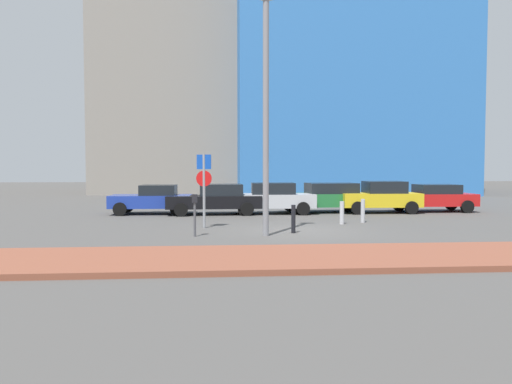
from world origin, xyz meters
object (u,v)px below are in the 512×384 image
at_px(parked_car_green, 325,197).
at_px(parked_car_yellow, 381,197).
at_px(traffic_bollard_far, 342,213).
at_px(parked_car_blue, 153,199).
at_px(parked_car_black, 215,199).
at_px(parked_car_silver, 273,198).
at_px(parked_car_red, 433,197).
at_px(street_lamp, 266,96).
at_px(traffic_bollard_mid, 293,219).
at_px(parking_meter, 195,209).
at_px(parking_sign_post, 204,181).
at_px(traffic_bollard_near, 363,211).

xyz_separation_m(parked_car_green, parked_car_yellow, (2.75, -0.44, 0.02)).
bearing_deg(traffic_bollard_far, parked_car_yellow, 56.17).
relative_size(parked_car_blue, parked_car_black, 0.85).
distance_m(parked_car_silver, parked_car_red, 8.42).
height_order(street_lamp, traffic_bollard_mid, street_lamp).
bearing_deg(traffic_bollard_mid, parked_car_blue, 127.17).
bearing_deg(parked_car_green, traffic_bollard_far, -95.14).
relative_size(parked_car_yellow, parking_meter, 2.82).
bearing_deg(parking_sign_post, parked_car_silver, 59.66).
height_order(parked_car_black, parked_car_yellow, parked_car_yellow).
distance_m(parking_meter, traffic_bollard_mid, 3.49).
bearing_deg(parked_car_yellow, parked_car_red, 7.10).
distance_m(parking_meter, traffic_bollard_far, 6.61).
bearing_deg(parked_car_black, parked_car_silver, 2.16).
relative_size(parked_car_black, traffic_bollard_far, 5.01).
relative_size(street_lamp, traffic_bollard_mid, 8.15).
xyz_separation_m(parked_car_blue, parking_sign_post, (2.63, -5.92, 1.03)).
height_order(parked_car_silver, parking_sign_post, parking_sign_post).
xyz_separation_m(parked_car_blue, parked_car_green, (8.63, 0.16, 0.06)).
height_order(parked_car_silver, traffic_bollard_far, parked_car_silver).
relative_size(parked_car_blue, street_lamp, 0.49).
xyz_separation_m(parked_car_green, parking_meter, (-6.26, -8.38, 0.12)).
xyz_separation_m(parked_car_blue, traffic_bollard_mid, (5.77, -7.62, -0.24)).
relative_size(parked_car_green, parking_sign_post, 1.64).
bearing_deg(parked_car_silver, parked_car_yellow, 0.82).
relative_size(parking_sign_post, traffic_bollard_near, 2.86).
bearing_deg(parked_car_black, parked_car_green, 6.37).
bearing_deg(traffic_bollard_near, street_lamp, -140.40).
bearing_deg(parked_car_green, parked_car_black, -173.63).
xyz_separation_m(parked_car_yellow, traffic_bollard_far, (-3.22, -4.80, -0.35)).
distance_m(parked_car_red, traffic_bollard_mid, 11.49).
relative_size(parked_car_silver, parked_car_green, 0.91).
distance_m(parked_car_silver, street_lamp, 8.88).
height_order(parked_car_black, street_lamp, street_lamp).
relative_size(parked_car_silver, parked_car_yellow, 1.06).
height_order(parking_sign_post, street_lamp, street_lamp).
relative_size(parked_car_yellow, parking_sign_post, 1.41).
distance_m(parked_car_yellow, parked_car_red, 2.94).
bearing_deg(parked_car_yellow, traffic_bollard_near, -117.09).
xyz_separation_m(parking_meter, traffic_bollard_mid, (3.41, 0.61, -0.42)).
distance_m(parked_car_blue, street_lamp, 10.30).
bearing_deg(street_lamp, traffic_bollard_far, 42.91).
relative_size(parked_car_black, traffic_bollard_near, 4.72).
height_order(parked_car_green, traffic_bollard_mid, parked_car_green).
bearing_deg(traffic_bollard_near, parked_car_black, 145.89).
xyz_separation_m(parking_meter, traffic_bollard_near, (6.80, 3.63, -0.42)).
relative_size(parked_car_blue, parked_car_yellow, 1.00).
bearing_deg(parked_car_black, parked_car_yellow, 1.28).
bearing_deg(traffic_bollard_near, parked_car_green, 96.47).
bearing_deg(traffic_bollard_far, parked_car_blue, 148.11).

